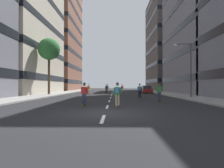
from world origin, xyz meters
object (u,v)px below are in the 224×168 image
object	(u,v)px
skater_0	(84,93)
skater_3	(140,90)
skater_6	(122,88)
skater_7	(117,93)
parked_car_near	(146,90)
street_tree_near	(49,50)
skater_5	(107,88)
skater_2	(159,91)
skater_1	(88,89)
skater_4	(106,88)
streetlamp_right	(188,64)

from	to	relation	value
skater_0	skater_3	xyz separation A→B (m)	(5.36, 7.92, 0.03)
skater_3	skater_6	world-z (taller)	same
skater_0	skater_7	distance (m)	2.74
parked_car_near	skater_3	world-z (taller)	skater_3
street_tree_near	skater_7	world-z (taller)	street_tree_near
parked_car_near	skater_3	size ratio (longest dim) A/B	2.47
street_tree_near	skater_5	bearing A→B (deg)	55.68
skater_2	skater_7	bearing A→B (deg)	-132.75
parked_car_near	street_tree_near	size ratio (longest dim) A/B	0.49
parked_car_near	skater_7	size ratio (longest dim) A/B	2.47
skater_0	skater_1	xyz separation A→B (m)	(-2.05, 16.97, 0.00)
street_tree_near	skater_4	xyz separation A→B (m)	(8.84, 8.66, -6.29)
streetlamp_right	street_tree_near	bearing A→B (deg)	159.03
skater_0	skater_2	xyz separation A→B (m)	(6.67, 3.50, 0.03)
street_tree_near	streetlamp_right	size ratio (longest dim) A/B	1.38
skater_3	skater_7	distance (m)	9.26
parked_car_near	skater_6	size ratio (longest dim) A/B	2.47
skater_4	skater_7	bearing A→B (deg)	-85.56
skater_5	skater_6	xyz separation A→B (m)	(3.34, -0.38, -0.03)
parked_car_near	skater_5	world-z (taller)	skater_5
parked_car_near	streetlamp_right	xyz separation A→B (m)	(2.41, -15.55, 3.44)
skater_6	parked_car_near	bearing A→B (deg)	-43.77
street_tree_near	streetlamp_right	world-z (taller)	street_tree_near
street_tree_near	skater_3	xyz separation A→B (m)	(13.56, -7.60, -6.29)
skater_1	skater_4	bearing A→B (deg)	69.57
skater_1	skater_6	distance (m)	12.73
street_tree_near	skater_2	xyz separation A→B (m)	(14.87, -12.01, -6.29)
skater_2	skater_7	xyz separation A→B (m)	(-4.08, -4.42, 0.00)
street_tree_near	skater_6	distance (m)	18.69
skater_5	skater_0	bearing A→B (deg)	-91.38
parked_car_near	skater_7	distance (m)	25.33
street_tree_near	skater_3	bearing A→B (deg)	-29.25
skater_3	skater_1	bearing A→B (deg)	129.29
skater_4	skater_7	size ratio (longest dim) A/B	1.00
street_tree_near	skater_5	distance (m)	16.98
skater_0	skater_2	size ratio (longest dim) A/B	1.00
streetlamp_right	skater_7	world-z (taller)	streetlamp_right
skater_7	skater_5	bearing A→B (deg)	93.68
skater_2	skater_6	distance (m)	24.80
street_tree_near	skater_0	xyz separation A→B (m)	(8.20, -15.51, -6.32)
skater_6	skater_7	bearing A→B (deg)	-92.84
streetlamp_right	skater_4	xyz separation A→B (m)	(-10.51, 16.07, -3.12)
streetlamp_right	skater_5	size ratio (longest dim) A/B	3.65
street_tree_near	streetlamp_right	bearing A→B (deg)	-20.97
streetlamp_right	skater_0	size ratio (longest dim) A/B	3.65
skater_6	skater_7	size ratio (longest dim) A/B	1.00
skater_1	skater_2	xyz separation A→B (m)	(8.71, -13.47, 0.03)
skater_0	skater_7	size ratio (longest dim) A/B	1.00
skater_3	skater_6	distance (m)	20.28
skater_1	skater_7	distance (m)	18.47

